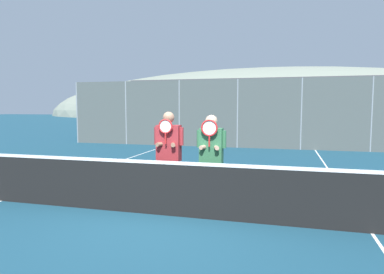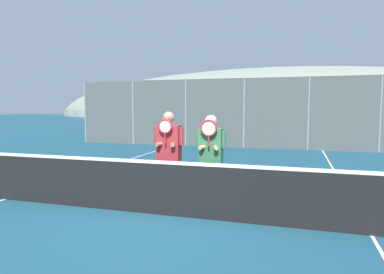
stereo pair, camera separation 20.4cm
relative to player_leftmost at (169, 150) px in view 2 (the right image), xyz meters
name	(u,v)px [view 2 (the right image)]	position (x,y,z in m)	size (l,w,h in m)	color
ground_plane	(159,215)	(0.03, -0.59, -1.06)	(120.00, 120.00, 0.00)	navy
hill_distant	(284,116)	(0.03, 61.01, -1.06)	(90.82, 50.45, 17.66)	gray
clubhouse_building	(274,107)	(0.81, 18.08, 0.77)	(17.61, 5.50, 3.62)	#9EA3A8
fence_back	(244,114)	(0.03, 9.44, 0.49)	(16.65, 0.06, 3.11)	gray
tennis_net	(158,187)	(0.03, -0.59, -0.57)	(9.10, 0.09, 1.06)	gray
court_line_left_sideline	(90,172)	(-3.35, 2.41, -1.06)	(0.05, 16.00, 0.01)	white
court_line_right_sideline	(345,189)	(3.41, 2.41, -1.06)	(0.05, 16.00, 0.01)	white
player_leftmost	(169,150)	(0.00, 0.00, 0.00)	(0.58, 0.34, 1.79)	#232838
player_center_left	(211,153)	(0.81, 0.07, -0.03)	(0.56, 0.34, 1.74)	#232838
car_far_left	(168,123)	(-5.07, 13.11, -0.16)	(4.27, 1.96, 1.77)	navy
car_left_of_center	(250,123)	(-0.13, 12.84, -0.12)	(4.36, 2.10, 1.87)	#B2B7BC
car_center	(351,126)	(4.95, 12.78, -0.18)	(4.55, 1.95, 1.73)	slate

